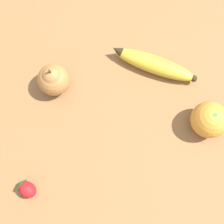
{
  "coord_description": "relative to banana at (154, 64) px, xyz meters",
  "views": [
    {
      "loc": [
        -0.03,
        -0.28,
        0.7
      ],
      "look_at": [
        -0.03,
        -0.09,
        0.03
      ],
      "focal_mm": 50.0,
      "sensor_mm": 36.0,
      "label": 1
    }
  ],
  "objects": [
    {
      "name": "banana",
      "position": [
        0.0,
        0.0,
        0.0
      ],
      "size": [
        0.2,
        0.12,
        0.04
      ],
      "rotation": [
        0.0,
        0.0,
        2.75
      ],
      "color": "gold",
      "rests_on": "ground_plane"
    },
    {
      "name": "pear",
      "position": [
        -0.23,
        -0.04,
        0.02
      ],
      "size": [
        0.07,
        0.07,
        0.09
      ],
      "color": "#B2753D",
      "rests_on": "ground_plane"
    },
    {
      "name": "strawberry",
      "position": [
        -0.29,
        -0.28,
        -0.0
      ],
      "size": [
        0.05,
        0.05,
        0.03
      ],
      "rotation": [
        0.0,
        0.0,
        2.51
      ],
      "color": "red",
      "rests_on": "ground_plane"
    },
    {
      "name": "ground_plane",
      "position": [
        -0.07,
        -0.03,
        -0.02
      ],
      "size": [
        3.0,
        3.0,
        0.0
      ],
      "primitive_type": "plane",
      "color": "olive"
    },
    {
      "name": "orange",
      "position": [
        0.11,
        -0.14,
        0.02
      ],
      "size": [
        0.08,
        0.08,
        0.08
      ],
      "color": "orange",
      "rests_on": "ground_plane"
    }
  ]
}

